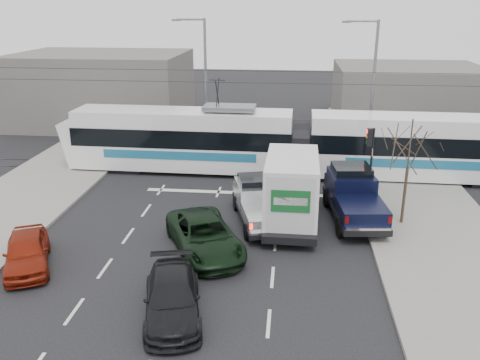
# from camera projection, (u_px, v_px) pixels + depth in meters

# --- Properties ---
(ground) EXTENTS (120.00, 120.00, 0.00)m
(ground) POSITION_uv_depth(u_px,v_px,m) (237.00, 241.00, 22.61)
(ground) COLOR black
(ground) RESTS_ON ground
(sidewalk_right) EXTENTS (6.00, 60.00, 0.15)m
(sidewalk_right) POSITION_uv_depth(u_px,v_px,m) (446.00, 249.00, 21.72)
(sidewalk_right) COLOR gray
(sidewalk_right) RESTS_ON ground
(rails) EXTENTS (60.00, 1.60, 0.03)m
(rails) POSITION_uv_depth(u_px,v_px,m) (254.00, 170.00, 31.99)
(rails) COLOR #33302D
(rails) RESTS_ON ground
(building_left) EXTENTS (14.00, 10.00, 6.00)m
(building_left) POSITION_uv_depth(u_px,v_px,m) (103.00, 89.00, 43.61)
(building_left) COLOR #66605C
(building_left) RESTS_ON ground
(building_right) EXTENTS (12.00, 10.00, 5.00)m
(building_right) POSITION_uv_depth(u_px,v_px,m) (408.00, 96.00, 43.14)
(building_right) COLOR #66605C
(building_right) RESTS_ON ground
(bare_tree) EXTENTS (2.40, 2.40, 5.00)m
(bare_tree) POSITION_uv_depth(u_px,v_px,m) (410.00, 148.00, 22.96)
(bare_tree) COLOR #47382B
(bare_tree) RESTS_ON ground
(traffic_signal) EXTENTS (0.44, 0.44, 3.60)m
(traffic_signal) POSITION_uv_depth(u_px,v_px,m) (370.00, 146.00, 27.17)
(traffic_signal) COLOR black
(traffic_signal) RESTS_ON ground
(street_lamp_near) EXTENTS (2.38, 0.25, 9.00)m
(street_lamp_near) POSITION_uv_depth(u_px,v_px,m) (370.00, 81.00, 33.34)
(street_lamp_near) COLOR slate
(street_lamp_near) RESTS_ON ground
(street_lamp_far) EXTENTS (2.38, 0.25, 9.00)m
(street_lamp_far) POSITION_uv_depth(u_px,v_px,m) (203.00, 75.00, 36.33)
(street_lamp_far) COLOR slate
(street_lamp_far) RESTS_ON ground
(catenary) EXTENTS (60.00, 0.20, 7.00)m
(catenary) POSITION_uv_depth(u_px,v_px,m) (255.00, 110.00, 30.70)
(catenary) COLOR black
(catenary) RESTS_ON ground
(tram) EXTENTS (27.92, 3.31, 5.69)m
(tram) POSITION_uv_depth(u_px,v_px,m) (300.00, 143.00, 30.62)
(tram) COLOR white
(tram) RESTS_ON ground
(silver_pickup) EXTENTS (3.14, 5.71, 1.97)m
(silver_pickup) POSITION_uv_depth(u_px,v_px,m) (258.00, 201.00, 24.50)
(silver_pickup) COLOR black
(silver_pickup) RESTS_ON ground
(box_truck) EXTENTS (2.44, 6.86, 3.41)m
(box_truck) POSITION_uv_depth(u_px,v_px,m) (292.00, 189.00, 24.06)
(box_truck) COLOR black
(box_truck) RESTS_ON ground
(navy_pickup) EXTENTS (2.74, 5.97, 2.43)m
(navy_pickup) POSITION_uv_depth(u_px,v_px,m) (353.00, 195.00, 24.68)
(navy_pickup) COLOR black
(navy_pickup) RESTS_ON ground
(green_car) EXTENTS (4.46, 5.86, 1.48)m
(green_car) POSITION_uv_depth(u_px,v_px,m) (205.00, 236.00, 21.42)
(green_car) COLOR black
(green_car) RESTS_ON ground
(red_car) EXTENTS (3.20, 4.39, 1.39)m
(red_car) POSITION_uv_depth(u_px,v_px,m) (27.00, 251.00, 20.17)
(red_car) COLOR maroon
(red_car) RESTS_ON ground
(dark_car) EXTENTS (2.85, 4.87, 1.33)m
(dark_car) POSITION_uv_depth(u_px,v_px,m) (172.00, 297.00, 17.09)
(dark_car) COLOR black
(dark_car) RESTS_ON ground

